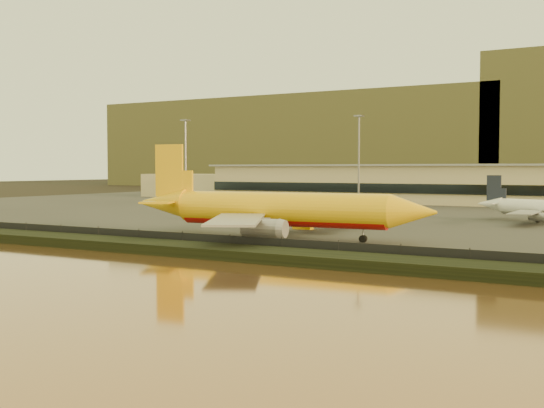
{
  "coord_description": "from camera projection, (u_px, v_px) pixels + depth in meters",
  "views": [
    {
      "loc": [
        60.4,
        -89.56,
        11.45
      ],
      "look_at": [
        2.21,
        12.0,
        5.32
      ],
      "focal_mm": 45.0,
      "sensor_mm": 36.0,
      "label": 1
    }
  ],
  "objects": [
    {
      "name": "ground",
      "position": [
        222.0,
        240.0,
        108.19
      ],
      "size": [
        900.0,
        900.0,
        0.0
      ],
      "primitive_type": "plane",
      "color": "black",
      "rests_on": "ground"
    },
    {
      "name": "embankment",
      "position": [
        153.0,
        247.0,
        93.42
      ],
      "size": [
        320.0,
        7.0,
        1.4
      ],
      "primitive_type": "cube",
      "color": "black",
      "rests_on": "ground"
    },
    {
      "name": "tarmac",
      "position": [
        412.0,
        209.0,
        190.5
      ],
      "size": [
        320.0,
        220.0,
        0.2
      ],
      "primitive_type": "cube",
      "color": "#2D2D2D",
      "rests_on": "ground"
    },
    {
      "name": "perimeter_fence",
      "position": [
        171.0,
        240.0,
        96.86
      ],
      "size": [
        300.0,
        0.05,
        2.2
      ],
      "primitive_type": "cube",
      "color": "black",
      "rests_on": "tarmac"
    },
    {
      "name": "terminal_building",
      "position": [
        399.0,
        184.0,
        223.86
      ],
      "size": [
        202.0,
        25.0,
        12.6
      ],
      "color": "tan",
      "rests_on": "tarmac"
    },
    {
      "name": "apron_light_masts",
      "position": [
        447.0,
        151.0,
        164.91
      ],
      "size": [
        152.2,
        12.2,
        25.4
      ],
      "color": "slate",
      "rests_on": "tarmac"
    },
    {
      "name": "distant_hills",
      "position": [
        509.0,
        135.0,
        411.46
      ],
      "size": [
        470.0,
        160.0,
        70.0
      ],
      "color": "brown",
      "rests_on": "ground"
    },
    {
      "name": "dhl_cargo_jet",
      "position": [
        276.0,
        210.0,
        109.21
      ],
      "size": [
        51.48,
        50.21,
        15.37
      ],
      "rotation": [
        0.0,
        0.0,
        0.09
      ],
      "color": "#F0B30C",
      "rests_on": "tarmac"
    },
    {
      "name": "gse_vehicle_yellow",
      "position": [
        303.0,
        225.0,
        125.85
      ],
      "size": [
        3.67,
        1.76,
        1.63
      ],
      "primitive_type": "cube",
      "rotation": [
        0.0,
        0.0,
        0.04
      ],
      "color": "#F0B30C",
      "rests_on": "tarmac"
    },
    {
      "name": "gse_vehicle_white",
      "position": [
        198.0,
        216.0,
        148.93
      ],
      "size": [
        3.86,
        1.97,
        1.68
      ],
      "primitive_type": "cube",
      "rotation": [
        0.0,
        0.0,
        0.08
      ],
      "color": "white",
      "rests_on": "tarmac"
    }
  ]
}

